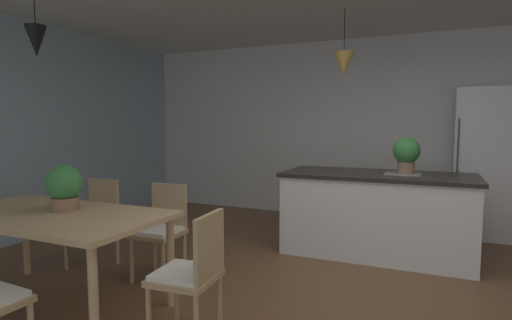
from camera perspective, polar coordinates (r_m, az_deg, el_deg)
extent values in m
cube|color=brown|center=(3.32, 13.52, -21.02)|extent=(10.00, 8.40, 0.04)
cube|color=silver|center=(6.22, 19.13, 4.05)|extent=(10.00, 0.12, 2.70)
cube|color=tan|center=(3.52, -27.20, -6.96)|extent=(1.83, 0.95, 0.04)
cylinder|color=tan|center=(4.48, -29.87, -9.37)|extent=(0.06, 0.06, 0.73)
cylinder|color=tan|center=(3.33, -12.02, -13.71)|extent=(0.06, 0.06, 0.73)
cylinder|color=tan|center=(2.77, -22.07, -17.94)|extent=(0.06, 0.06, 0.73)
cube|color=tan|center=(3.86, -13.70, -10.12)|extent=(0.41, 0.41, 0.04)
cube|color=white|center=(3.85, -13.71, -9.62)|extent=(0.37, 0.37, 0.03)
cube|color=tan|center=(3.95, -12.23, -6.32)|extent=(0.38, 0.04, 0.42)
cylinder|color=tan|center=(3.70, -13.02, -14.43)|extent=(0.04, 0.04, 0.41)
cylinder|color=tan|center=(3.90, -17.22, -13.51)|extent=(0.04, 0.04, 0.41)
cylinder|color=tan|center=(3.97, -10.11, -13.03)|extent=(0.04, 0.04, 0.41)
cylinder|color=tan|center=(4.15, -14.16, -12.28)|extent=(0.04, 0.04, 0.41)
cube|color=tan|center=(2.79, -10.02, -16.10)|extent=(0.43, 0.43, 0.04)
cube|color=white|center=(2.78, -10.03, -15.42)|extent=(0.38, 0.38, 0.03)
cube|color=tan|center=(2.63, -6.61, -12.05)|extent=(0.06, 0.38, 0.42)
cylinder|color=tan|center=(2.83, -14.96, -20.83)|extent=(0.04, 0.04, 0.41)
cylinder|color=tan|center=(3.09, -11.20, -18.45)|extent=(0.04, 0.04, 0.41)
cylinder|color=tan|center=(2.94, -5.15, -19.61)|extent=(0.04, 0.04, 0.41)
cube|color=tan|center=(4.40, -22.35, -8.49)|extent=(0.41, 0.41, 0.04)
cube|color=white|center=(4.39, -22.36, -8.05)|extent=(0.36, 0.36, 0.03)
cube|color=tan|center=(4.48, -20.81, -5.19)|extent=(0.38, 0.03, 0.42)
cylinder|color=tan|center=(4.22, -22.25, -12.21)|extent=(0.04, 0.04, 0.41)
cylinder|color=tan|center=(4.46, -25.39, -11.39)|extent=(0.04, 0.04, 0.41)
cylinder|color=tan|center=(4.46, -19.10, -11.19)|extent=(0.04, 0.04, 0.41)
cylinder|color=tan|center=(4.69, -22.24, -10.49)|extent=(0.04, 0.04, 0.41)
cube|color=silver|center=(4.66, 16.73, -7.44)|extent=(1.96, 0.87, 0.88)
cube|color=black|center=(4.58, 16.88, -2.06)|extent=(2.02, 0.93, 0.04)
cube|color=gray|center=(4.56, 20.08, -1.88)|extent=(0.36, 0.30, 0.01)
cube|color=silver|center=(5.86, 29.78, -0.39)|extent=(0.75, 0.64, 1.88)
cylinder|color=#4C4C4C|center=(5.49, 26.68, -0.59)|extent=(0.02, 0.02, 1.13)
cone|color=black|center=(3.68, -28.76, 14.57)|extent=(0.16, 0.16, 0.24)
cylinder|color=black|center=(4.72, 12.45, 17.56)|extent=(0.01, 0.01, 0.47)
cone|color=olive|center=(4.66, 12.36, 13.18)|extent=(0.23, 0.23, 0.25)
cylinder|color=#8C664C|center=(4.55, 20.51, -1.09)|extent=(0.18, 0.18, 0.14)
sphere|color=#387F3D|center=(4.53, 20.58, 1.27)|extent=(0.28, 0.28, 0.28)
cylinder|color=#8C664C|center=(3.52, -25.47, -5.66)|extent=(0.21, 0.21, 0.11)
sphere|color=#387F3D|center=(3.50, -25.58, -2.90)|extent=(0.28, 0.28, 0.28)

